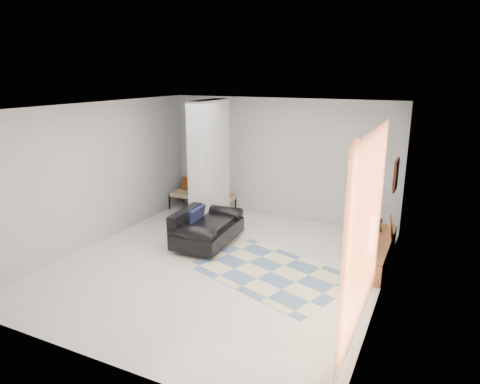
% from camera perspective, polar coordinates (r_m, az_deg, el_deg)
% --- Properties ---
extents(floor, '(6.00, 6.00, 0.00)m').
position_cam_1_polar(floor, '(7.84, -2.67, -9.60)').
color(floor, white).
rests_on(floor, ground).
extents(ceiling, '(6.00, 6.00, 0.00)m').
position_cam_1_polar(ceiling, '(7.12, -2.96, 11.27)').
color(ceiling, white).
rests_on(ceiling, wall_back).
extents(wall_back, '(6.00, 0.00, 6.00)m').
position_cam_1_polar(wall_back, '(10.02, 5.38, 4.38)').
color(wall_back, '#B3B5B8').
rests_on(wall_back, ground).
extents(wall_front, '(6.00, 0.00, 6.00)m').
position_cam_1_polar(wall_front, '(5.07, -19.29, -7.75)').
color(wall_front, '#B3B5B8').
rests_on(wall_front, ground).
extents(wall_left, '(0.00, 6.00, 6.00)m').
position_cam_1_polar(wall_left, '(8.96, -18.49, 2.31)').
color(wall_left, '#B3B5B8').
rests_on(wall_left, ground).
extents(wall_right, '(0.00, 6.00, 6.00)m').
position_cam_1_polar(wall_right, '(6.56, 18.87, -2.42)').
color(wall_right, '#B3B5B8').
rests_on(wall_right, ground).
extents(partition_column, '(0.35, 1.20, 2.80)m').
position_cam_1_polar(partition_column, '(9.23, -4.10, 3.45)').
color(partition_column, '#ABB1B3').
rests_on(partition_column, floor).
extents(hallway_door, '(0.85, 0.06, 2.04)m').
position_cam_1_polar(hallway_door, '(10.95, -5.10, 3.32)').
color(hallway_door, silver).
rests_on(hallway_door, floor).
extents(curtain, '(0.00, 2.55, 2.55)m').
position_cam_1_polar(curtain, '(5.47, 16.53, -5.22)').
color(curtain, '#FE8142').
rests_on(curtain, wall_right).
extents(wall_art, '(0.04, 0.45, 0.55)m').
position_cam_1_polar(wall_art, '(7.79, 20.08, 2.14)').
color(wall_art, black).
rests_on(wall_art, wall_right).
extents(media_console, '(0.45, 2.06, 0.80)m').
position_cam_1_polar(media_console, '(8.24, 17.76, -7.52)').
color(media_console, brown).
rests_on(media_console, floor).
extents(loveseat, '(1.02, 1.65, 0.76)m').
position_cam_1_polar(loveseat, '(8.60, -4.68, -4.73)').
color(loveseat, silver).
rests_on(loveseat, floor).
extents(daybed, '(1.61, 0.71, 0.77)m').
position_cam_1_polar(daybed, '(10.74, -5.13, -0.22)').
color(daybed, black).
rests_on(daybed, floor).
extents(area_rug, '(3.02, 2.48, 0.01)m').
position_cam_1_polar(area_rug, '(7.55, 4.13, -10.60)').
color(area_rug, beige).
rests_on(area_rug, floor).
extents(cylinder_lamp, '(0.12, 0.12, 0.66)m').
position_cam_1_polar(cylinder_lamp, '(7.46, 17.22, -5.55)').
color(cylinder_lamp, silver).
rests_on(cylinder_lamp, media_console).
extents(bronze_figurine, '(0.13, 0.13, 0.25)m').
position_cam_1_polar(bronze_figurine, '(8.64, 18.14, -4.19)').
color(bronze_figurine, '#322116').
rests_on(bronze_figurine, media_console).
extents(vase, '(0.20, 0.20, 0.20)m').
position_cam_1_polar(vase, '(7.77, 17.14, -6.54)').
color(vase, silver).
rests_on(vase, media_console).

